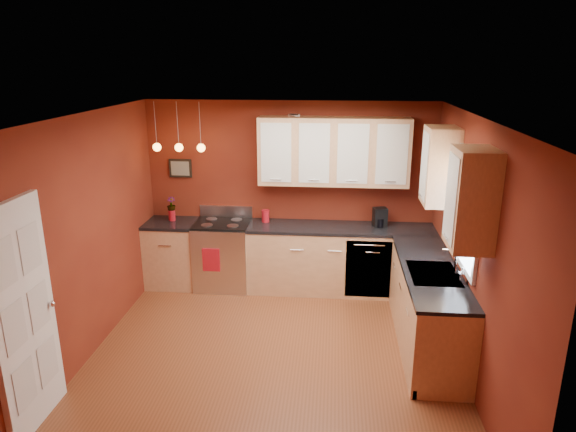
# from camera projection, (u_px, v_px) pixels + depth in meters

# --- Properties ---
(floor) EXTENTS (4.20, 4.20, 0.00)m
(floor) POSITION_uv_depth(u_px,v_px,m) (273.00, 358.00, 5.61)
(floor) COLOR brown
(floor) RESTS_ON ground
(ceiling) EXTENTS (4.00, 4.20, 0.02)m
(ceiling) POSITION_uv_depth(u_px,v_px,m) (270.00, 117.00, 4.85)
(ceiling) COLOR beige
(ceiling) RESTS_ON wall_back
(wall_back) EXTENTS (4.00, 0.02, 2.60)m
(wall_back) POSITION_uv_depth(u_px,v_px,m) (290.00, 194.00, 7.23)
(wall_back) COLOR maroon
(wall_back) RESTS_ON floor
(wall_front) EXTENTS (4.00, 0.02, 2.60)m
(wall_front) POSITION_uv_depth(u_px,v_px,m) (231.00, 362.00, 3.23)
(wall_front) COLOR maroon
(wall_front) RESTS_ON floor
(wall_left) EXTENTS (0.02, 4.20, 2.60)m
(wall_left) POSITION_uv_depth(u_px,v_px,m) (83.00, 240.00, 5.40)
(wall_left) COLOR maroon
(wall_left) RESTS_ON floor
(wall_right) EXTENTS (0.02, 4.20, 2.60)m
(wall_right) POSITION_uv_depth(u_px,v_px,m) (473.00, 253.00, 5.06)
(wall_right) COLOR maroon
(wall_right) RESTS_ON floor
(base_cabinets_back_left) EXTENTS (0.70, 0.60, 0.90)m
(base_cabinets_back_left) POSITION_uv_depth(u_px,v_px,m) (173.00, 254.00, 7.33)
(base_cabinets_back_left) COLOR tan
(base_cabinets_back_left) RESTS_ON floor
(base_cabinets_back_right) EXTENTS (2.54, 0.60, 0.90)m
(base_cabinets_back_right) POSITION_uv_depth(u_px,v_px,m) (340.00, 260.00, 7.13)
(base_cabinets_back_right) COLOR tan
(base_cabinets_back_right) RESTS_ON floor
(base_cabinets_right) EXTENTS (0.60, 2.10, 0.90)m
(base_cabinets_right) POSITION_uv_depth(u_px,v_px,m) (427.00, 308.00, 5.76)
(base_cabinets_right) COLOR tan
(base_cabinets_right) RESTS_ON floor
(counter_back_left) EXTENTS (0.70, 0.62, 0.04)m
(counter_back_left) POSITION_uv_depth(u_px,v_px,m) (171.00, 223.00, 7.20)
(counter_back_left) COLOR black
(counter_back_left) RESTS_ON base_cabinets_back_left
(counter_back_right) EXTENTS (2.54, 0.62, 0.04)m
(counter_back_right) POSITION_uv_depth(u_px,v_px,m) (341.00, 228.00, 6.99)
(counter_back_right) COLOR black
(counter_back_right) RESTS_ON base_cabinets_back_right
(counter_right) EXTENTS (0.62, 2.10, 0.04)m
(counter_right) POSITION_uv_depth(u_px,v_px,m) (431.00, 269.00, 5.62)
(counter_right) COLOR black
(counter_right) RESTS_ON base_cabinets_right
(gas_range) EXTENTS (0.76, 0.64, 1.11)m
(gas_range) POSITION_uv_depth(u_px,v_px,m) (223.00, 254.00, 7.26)
(gas_range) COLOR silver
(gas_range) RESTS_ON floor
(dishwasher_front) EXTENTS (0.60, 0.02, 0.80)m
(dishwasher_front) POSITION_uv_depth(u_px,v_px,m) (368.00, 269.00, 6.82)
(dishwasher_front) COLOR silver
(dishwasher_front) RESTS_ON base_cabinets_back_right
(sink) EXTENTS (0.50, 0.70, 0.33)m
(sink) POSITION_uv_depth(u_px,v_px,m) (433.00, 275.00, 5.48)
(sink) COLOR gray
(sink) RESTS_ON counter_right
(window) EXTENTS (0.06, 1.02, 1.22)m
(window) POSITION_uv_depth(u_px,v_px,m) (467.00, 206.00, 5.23)
(window) COLOR white
(window) RESTS_ON wall_right
(door_left_wall) EXTENTS (0.12, 0.82, 2.05)m
(door_left_wall) POSITION_uv_depth(u_px,v_px,m) (24.00, 319.00, 4.34)
(door_left_wall) COLOR white
(door_left_wall) RESTS_ON floor
(upper_cabinets_back) EXTENTS (2.00, 0.35, 0.90)m
(upper_cabinets_back) POSITION_uv_depth(u_px,v_px,m) (334.00, 151.00, 6.82)
(upper_cabinets_back) COLOR tan
(upper_cabinets_back) RESTS_ON wall_back
(upper_cabinets_right) EXTENTS (0.35, 1.95, 0.90)m
(upper_cabinets_right) POSITION_uv_depth(u_px,v_px,m) (454.00, 181.00, 5.19)
(upper_cabinets_right) COLOR tan
(upper_cabinets_right) RESTS_ON wall_right
(wall_picture) EXTENTS (0.32, 0.03, 0.26)m
(wall_picture) POSITION_uv_depth(u_px,v_px,m) (180.00, 168.00, 7.24)
(wall_picture) COLOR black
(wall_picture) RESTS_ON wall_back
(pendant_lights) EXTENTS (0.71, 0.11, 0.66)m
(pendant_lights) POSITION_uv_depth(u_px,v_px,m) (179.00, 147.00, 6.81)
(pendant_lights) COLOR gray
(pendant_lights) RESTS_ON ceiling
(red_canister) EXTENTS (0.11, 0.11, 0.17)m
(red_canister) POSITION_uv_depth(u_px,v_px,m) (266.00, 216.00, 7.17)
(red_canister) COLOR #AB121D
(red_canister) RESTS_ON counter_back_right
(red_vase) EXTENTS (0.09, 0.09, 0.15)m
(red_vase) POSITION_uv_depth(u_px,v_px,m) (172.00, 215.00, 7.24)
(red_vase) COLOR #AB121D
(red_vase) RESTS_ON counter_back_left
(flowers) EXTENTS (0.15, 0.15, 0.21)m
(flowers) POSITION_uv_depth(u_px,v_px,m) (171.00, 204.00, 7.19)
(flowers) COLOR #AB121D
(flowers) RESTS_ON red_vase
(coffee_maker) EXTENTS (0.21, 0.20, 0.26)m
(coffee_maker) POSITION_uv_depth(u_px,v_px,m) (380.00, 218.00, 6.97)
(coffee_maker) COLOR black
(coffee_maker) RESTS_ON counter_back_right
(soap_pump) EXTENTS (0.08, 0.08, 0.17)m
(soap_pump) POSITION_uv_depth(u_px,v_px,m) (462.00, 275.00, 5.22)
(soap_pump) COLOR silver
(soap_pump) RESTS_ON counter_right
(dish_towel) EXTENTS (0.24, 0.02, 0.32)m
(dish_towel) POSITION_uv_depth(u_px,v_px,m) (211.00, 260.00, 6.95)
(dish_towel) COLOR #AB121D
(dish_towel) RESTS_ON gas_range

